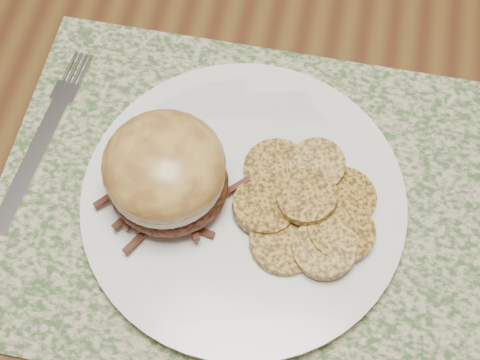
# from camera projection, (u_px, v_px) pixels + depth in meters

# --- Properties ---
(placemat) EXTENTS (0.45, 0.33, 0.00)m
(placemat) POSITION_uv_depth(u_px,v_px,m) (254.00, 204.00, 0.58)
(placemat) COLOR #3C5A2E
(placemat) RESTS_ON dining_table
(dinner_plate) EXTENTS (0.26, 0.26, 0.02)m
(dinner_plate) POSITION_uv_depth(u_px,v_px,m) (244.00, 201.00, 0.57)
(dinner_plate) COLOR white
(dinner_plate) RESTS_ON placemat
(pork_sandwich) EXTENTS (0.12, 0.12, 0.08)m
(pork_sandwich) POSITION_uv_depth(u_px,v_px,m) (165.00, 172.00, 0.53)
(pork_sandwich) COLOR black
(pork_sandwich) RESTS_ON dinner_plate
(roasted_potatoes) EXTENTS (0.14, 0.14, 0.03)m
(roasted_potatoes) POSITION_uv_depth(u_px,v_px,m) (307.00, 207.00, 0.55)
(roasted_potatoes) COLOR #B68C35
(roasted_potatoes) RESTS_ON dinner_plate
(fork) EXTENTS (0.03, 0.19, 0.00)m
(fork) POSITION_uv_depth(u_px,v_px,m) (45.00, 136.00, 0.61)
(fork) COLOR #BBBCC3
(fork) RESTS_ON placemat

